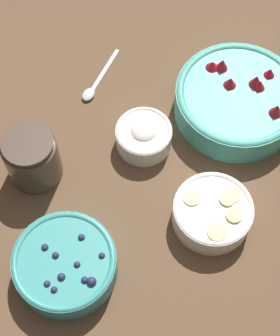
# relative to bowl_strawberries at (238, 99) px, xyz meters

# --- Properties ---
(ground_plane) EXTENTS (4.00, 4.00, 0.00)m
(ground_plane) POSITION_rel_bowl_strawberries_xyz_m (0.17, -0.07, -0.04)
(ground_plane) COLOR brown
(bowl_strawberries) EXTENTS (0.23, 0.23, 0.08)m
(bowl_strawberries) POSITION_rel_bowl_strawberries_xyz_m (0.00, 0.00, 0.00)
(bowl_strawberries) COLOR #47AD9E
(bowl_strawberries) RESTS_ON ground_plane
(bowl_blueberries) EXTENTS (0.16, 0.16, 0.06)m
(bowl_blueberries) POSITION_rel_bowl_strawberries_xyz_m (0.43, 0.01, -0.00)
(bowl_blueberries) COLOR teal
(bowl_blueberries) RESTS_ON ground_plane
(bowl_bananas) EXTENTS (0.13, 0.13, 0.05)m
(bowl_bananas) POSITION_rel_bowl_strawberries_xyz_m (0.20, 0.12, -0.01)
(bowl_bananas) COLOR white
(bowl_bananas) RESTS_ON ground_plane
(bowl_cream) EXTENTS (0.10, 0.10, 0.05)m
(bowl_cream) POSITION_rel_bowl_strawberries_xyz_m (0.18, -0.07, -0.01)
(bowl_cream) COLOR silver
(bowl_cream) RESTS_ON ground_plane
(jar_chocolate) EXTENTS (0.09, 0.09, 0.10)m
(jar_chocolate) POSITION_rel_bowl_strawberries_xyz_m (0.35, -0.16, 0.01)
(jar_chocolate) COLOR #4C3D33
(jar_chocolate) RESTS_ON ground_plane
(spoon) EXTENTS (0.14, 0.06, 0.01)m
(spoon) POSITION_rel_bowl_strawberries_xyz_m (0.15, -0.23, -0.03)
(spoon) COLOR silver
(spoon) RESTS_ON ground_plane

